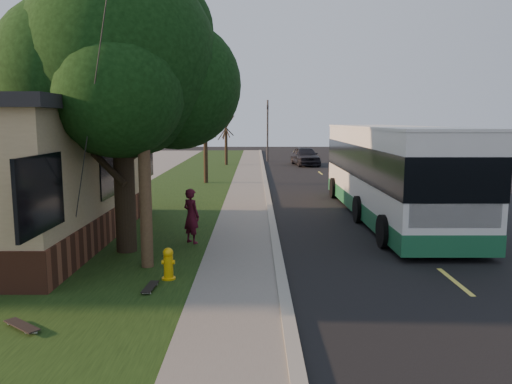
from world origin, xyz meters
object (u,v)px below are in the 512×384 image
(traffic_signal, at_px, (268,126))
(utility_pole, at_px, (141,80))
(dumpster, at_px, (35,220))
(bare_tree_far, at_px, (226,141))
(leafy_tree, at_px, (122,65))
(skateboard_spare, at_px, (22,326))
(skateboarder, at_px, (191,216))
(skateboard_main, at_px, (150,287))
(fire_hydrant, at_px, (168,264))
(transit_bus, at_px, (389,169))
(bare_tree_near, at_px, (206,147))
(distant_car, at_px, (305,156))

(traffic_signal, bearing_deg, utility_pole, -96.58)
(dumpster, bearing_deg, traffic_signal, 75.18)
(bare_tree_far, height_order, traffic_signal, traffic_signal)
(leafy_tree, height_order, skateboard_spare, leafy_tree)
(skateboarder, height_order, skateboard_spare, skateboarder)
(leafy_tree, height_order, dumpster, leafy_tree)
(skateboard_main, height_order, skateboard_spare, skateboard_spare)
(fire_hydrant, height_order, skateboard_main, fire_hydrant)
(utility_pole, distance_m, transit_bus, 10.70)
(bare_tree_far, bearing_deg, skateboarder, -88.92)
(transit_bus, xyz_separation_m, skateboard_main, (-7.37, -8.50, -1.73))
(fire_hydrant, xyz_separation_m, traffic_signal, (3.10, 34.00, 2.73))
(fire_hydrant, height_order, traffic_signal, traffic_signal)
(bare_tree_near, distance_m, distant_car, 14.13)
(traffic_signal, bearing_deg, bare_tree_near, -104.04)
(traffic_signal, bearing_deg, fire_hydrant, -95.21)
(fire_hydrant, xyz_separation_m, dumpster, (-4.82, 4.05, 0.21))
(fire_hydrant, distance_m, leafy_tree, 5.65)
(bare_tree_far, relative_size, skateboarder, 2.46)
(skateboard_main, bearing_deg, skateboarder, 84.83)
(skateboard_spare, height_order, distant_car, distant_car)
(fire_hydrant, height_order, dumpster, dumpster)
(distant_car, bearing_deg, skateboarder, -109.31)
(fire_hydrant, relative_size, bare_tree_near, 0.17)
(fire_hydrant, bearing_deg, bare_tree_far, 90.76)
(traffic_signal, height_order, dumpster, traffic_signal)
(utility_pole, xyz_separation_m, skateboard_spare, (-1.38, -3.78, -4.50))
(skateboard_main, distance_m, distant_car, 31.57)
(dumpster, bearing_deg, leafy_tree, -23.29)
(fire_hydrant, bearing_deg, skateboarder, 88.33)
(utility_pole, bearing_deg, skateboard_main, -75.92)
(transit_bus, relative_size, distant_car, 2.80)
(skateboard_main, bearing_deg, leafy_tree, 111.02)
(bare_tree_far, height_order, distant_car, bare_tree_far)
(skateboard_main, distance_m, skateboard_spare, 2.75)
(leafy_tree, bearing_deg, distant_car, 74.38)
(fire_hydrant, relative_size, skateboard_spare, 0.89)
(bare_tree_near, distance_m, traffic_signal, 16.52)
(fire_hydrant, xyz_separation_m, bare_tree_near, (-0.90, 18.00, 1.72))
(utility_pole, relative_size, skateboard_main, 11.25)
(utility_pole, relative_size, skateboarder, 5.54)
(utility_pole, relative_size, leafy_tree, 1.16)
(utility_pole, bearing_deg, skateboard_spare, -110.13)
(bare_tree_far, relative_size, dumpster, 2.92)
(skateboard_main, bearing_deg, bare_tree_near, 91.91)
(leafy_tree, bearing_deg, bare_tree_near, 87.50)
(fire_hydrant, xyz_separation_m, distant_car, (6.13, 30.19, 0.35))
(traffic_signal, relative_size, skateboarder, 3.36)
(bare_tree_near, relative_size, traffic_signal, 0.78)
(leafy_tree, distance_m, skateboarder, 4.66)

